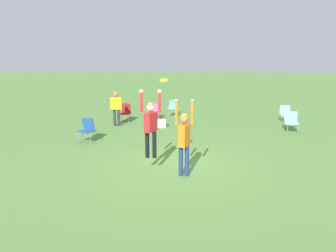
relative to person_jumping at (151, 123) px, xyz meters
name	(u,v)px	position (x,y,z in m)	size (l,w,h in m)	color
ground_plane	(172,167)	(0.58, 0.32, -1.41)	(120.00, 120.00, 0.00)	#56843D
person_jumping	(151,123)	(0.00, 0.00, 0.00)	(0.61, 0.50, 1.97)	black
person_defending	(184,136)	(0.97, -0.39, -0.27)	(0.53, 0.42, 2.14)	navy
frisbee	(164,80)	(0.39, -0.03, 1.20)	(0.23, 0.23, 0.09)	yellow
camping_chair_0	(173,106)	(-0.08, 8.88, -0.89)	(0.69, 0.77, 0.88)	gray
camping_chair_1	(125,111)	(-2.36, 7.07, -0.89)	(0.58, 0.63, 0.91)	gray
camping_chair_2	(291,120)	(5.39, 5.48, -0.90)	(0.67, 0.72, 0.89)	gray
camping_chair_3	(285,113)	(5.67, 7.69, -0.93)	(0.54, 0.58, 0.83)	gray
camping_chair_4	(87,128)	(-2.95, 3.01, -0.88)	(0.70, 0.75, 0.90)	gray
camping_chair_5	(156,110)	(-0.93, 7.92, -0.95)	(0.64, 0.69, 0.77)	gray
person_spectator_near	(116,105)	(-2.54, 5.97, -0.43)	(0.57, 0.36, 1.65)	#2D2D38
cooler_box	(162,123)	(-0.35, 5.93, -1.24)	(0.39, 0.40, 0.34)	white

